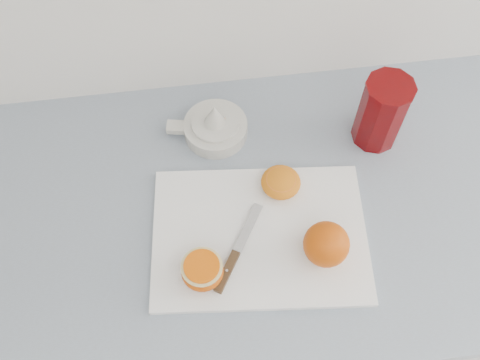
# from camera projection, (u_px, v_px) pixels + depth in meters

# --- Properties ---
(counter) EXTENTS (2.64, 0.64, 0.89)m
(counter) POSITION_uv_depth(u_px,v_px,m) (307.00, 276.00, 1.39)
(counter) COLOR silver
(counter) RESTS_ON ground
(cutting_board) EXTENTS (0.41, 0.31, 0.01)m
(cutting_board) POSITION_uv_depth(u_px,v_px,m) (260.00, 235.00, 0.96)
(cutting_board) COLOR white
(cutting_board) RESTS_ON counter
(whole_orange) EXTENTS (0.08, 0.08, 0.08)m
(whole_orange) POSITION_uv_depth(u_px,v_px,m) (326.00, 244.00, 0.90)
(whole_orange) COLOR #C96D0F
(whole_orange) RESTS_ON cutting_board
(half_orange) EXTENTS (0.07, 0.07, 0.04)m
(half_orange) POSITION_uv_depth(u_px,v_px,m) (202.00, 271.00, 0.89)
(half_orange) COLOR #C96D0F
(half_orange) RESTS_ON cutting_board
(squeezed_shell) EXTENTS (0.07, 0.07, 0.03)m
(squeezed_shell) POSITION_uv_depth(u_px,v_px,m) (281.00, 182.00, 0.99)
(squeezed_shell) COLOR orange
(squeezed_shell) RESTS_ON cutting_board
(paring_knife) EXTENTS (0.11, 0.16, 0.01)m
(paring_knife) POSITION_uv_depth(u_px,v_px,m) (231.00, 264.00, 0.92)
(paring_knife) COLOR #4E351D
(paring_knife) RESTS_ON cutting_board
(citrus_juicer) EXTENTS (0.16, 0.13, 0.09)m
(citrus_juicer) POSITION_uv_depth(u_px,v_px,m) (215.00, 126.00, 1.06)
(citrus_juicer) COLOR silver
(citrus_juicer) RESTS_ON counter
(red_tumbler) EXTENTS (0.09, 0.09, 0.15)m
(red_tumbler) POSITION_uv_depth(u_px,v_px,m) (381.00, 114.00, 1.01)
(red_tumbler) COLOR #5E0305
(red_tumbler) RESTS_ON counter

